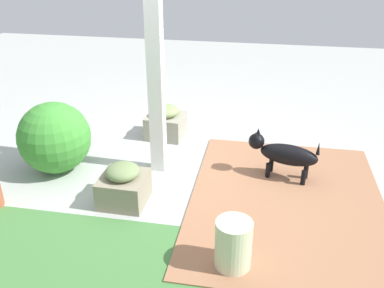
{
  "coord_description": "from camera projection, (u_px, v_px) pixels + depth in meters",
  "views": [
    {
      "loc": [
        -0.75,
        3.86,
        2.27
      ],
      "look_at": [
        -0.04,
        -0.02,
        0.29
      ],
      "focal_mm": 39.26,
      "sensor_mm": 36.0,
      "label": 1
    }
  ],
  "objects": [
    {
      "name": "brick_path",
      "position": [
        287.0,
        202.0,
        3.96
      ],
      "size": [
        1.8,
        2.4,
        0.02
      ],
      "primitive_type": "cube",
      "color": "#9D6A4A",
      "rests_on": "ground"
    },
    {
      "name": "stone_planter_nearest",
      "position": [
        166.0,
        122.0,
        5.18
      ],
      "size": [
        0.47,
        0.44,
        0.41
      ],
      "color": "gray",
      "rests_on": "ground"
    },
    {
      "name": "round_shrub",
      "position": [
        54.0,
        138.0,
        4.36
      ],
      "size": [
        0.75,
        0.75,
        0.75
      ],
      "primitive_type": "sphere",
      "color": "#3C8B32",
      "rests_on": "ground"
    },
    {
      "name": "stone_planter_far",
      "position": [
        124.0,
        185.0,
        3.9
      ],
      "size": [
        0.42,
        0.44,
        0.4
      ],
      "color": "gray",
      "rests_on": "ground"
    },
    {
      "name": "ground_plane",
      "position": [
        188.0,
        169.0,
        4.53
      ],
      "size": [
        12.0,
        12.0,
        0.0
      ],
      "primitive_type": "plane",
      "color": "#AAAEA9"
    },
    {
      "name": "porch_pillar",
      "position": [
        155.0,
        66.0,
        4.04
      ],
      "size": [
        0.14,
        0.14,
        2.27
      ],
      "primitive_type": "cube",
      "color": "white",
      "rests_on": "ground"
    },
    {
      "name": "ceramic_urn",
      "position": [
        233.0,
        245.0,
        3.11
      ],
      "size": [
        0.28,
        0.28,
        0.41
      ],
      "primitive_type": "cylinder",
      "color": "beige",
      "rests_on": "ground"
    },
    {
      "name": "dog",
      "position": [
        284.0,
        153.0,
        4.24
      ],
      "size": [
        0.72,
        0.32,
        0.49
      ],
      "color": "black",
      "rests_on": "ground"
    }
  ]
}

